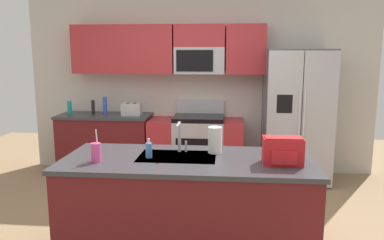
# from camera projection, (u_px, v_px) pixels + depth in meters

# --- Properties ---
(ground_plane) EXTENTS (9.00, 9.00, 0.00)m
(ground_plane) POSITION_uv_depth(u_px,v_px,m) (184.00, 231.00, 3.92)
(ground_plane) COLOR #997A56
(ground_plane) RESTS_ON ground
(kitchen_wall_unit) EXTENTS (5.20, 0.43, 2.60)m
(kitchen_wall_unit) POSITION_uv_depth(u_px,v_px,m) (190.00, 75.00, 5.72)
(kitchen_wall_unit) COLOR beige
(kitchen_wall_unit) RESTS_ON ground
(back_counter) EXTENTS (1.35, 0.63, 0.90)m
(back_counter) POSITION_uv_depth(u_px,v_px,m) (106.00, 144.00, 5.73)
(back_counter) COLOR maroon
(back_counter) RESTS_ON ground
(range_oven) EXTENTS (1.36, 0.61, 1.10)m
(range_oven) POSITION_uv_depth(u_px,v_px,m) (196.00, 146.00, 5.61)
(range_oven) COLOR #B7BABF
(range_oven) RESTS_ON ground
(refrigerator) EXTENTS (0.90, 0.76, 1.85)m
(refrigerator) POSITION_uv_depth(u_px,v_px,m) (296.00, 116.00, 5.33)
(refrigerator) COLOR #4C4F54
(refrigerator) RESTS_ON ground
(island_counter) EXTENTS (2.17, 0.94, 0.90)m
(island_counter) POSITION_uv_depth(u_px,v_px,m) (188.00, 207.00, 3.38)
(island_counter) COLOR maroon
(island_counter) RESTS_ON ground
(toaster) EXTENTS (0.28, 0.16, 0.18)m
(toaster) POSITION_uv_depth(u_px,v_px,m) (132.00, 109.00, 5.55)
(toaster) COLOR #B7BABF
(toaster) RESTS_ON back_counter
(pepper_mill) EXTENTS (0.05, 0.05, 0.21)m
(pepper_mill) POSITION_uv_depth(u_px,v_px,m) (93.00, 107.00, 5.65)
(pepper_mill) COLOR black
(pepper_mill) RESTS_ON back_counter
(bottle_teal) EXTENTS (0.06, 0.06, 0.20)m
(bottle_teal) POSITION_uv_depth(u_px,v_px,m) (70.00, 108.00, 5.64)
(bottle_teal) COLOR teal
(bottle_teal) RESTS_ON back_counter
(bottle_blue) EXTENTS (0.06, 0.06, 0.26)m
(bottle_blue) POSITION_uv_depth(u_px,v_px,m) (105.00, 106.00, 5.64)
(bottle_blue) COLOR blue
(bottle_blue) RESTS_ON back_counter
(sink_faucet) EXTENTS (0.08, 0.21, 0.28)m
(sink_faucet) POSITION_uv_depth(u_px,v_px,m) (180.00, 134.00, 3.47)
(sink_faucet) COLOR #B7BABF
(sink_faucet) RESTS_ON island_counter
(drink_cup_pink) EXTENTS (0.08, 0.08, 0.28)m
(drink_cup_pink) POSITION_uv_depth(u_px,v_px,m) (96.00, 152.00, 3.18)
(drink_cup_pink) COLOR #EA4C93
(drink_cup_pink) RESTS_ON island_counter
(soap_dispenser) EXTENTS (0.06, 0.06, 0.17)m
(soap_dispenser) POSITION_uv_depth(u_px,v_px,m) (149.00, 150.00, 3.31)
(soap_dispenser) COLOR #4C8CD8
(soap_dispenser) RESTS_ON island_counter
(paper_towel_roll) EXTENTS (0.12, 0.12, 0.24)m
(paper_towel_roll) POSITION_uv_depth(u_px,v_px,m) (215.00, 140.00, 3.46)
(paper_towel_roll) COLOR white
(paper_towel_roll) RESTS_ON island_counter
(backpack) EXTENTS (0.32, 0.22, 0.23)m
(backpack) POSITION_uv_depth(u_px,v_px,m) (283.00, 150.00, 3.11)
(backpack) COLOR red
(backpack) RESTS_ON island_counter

